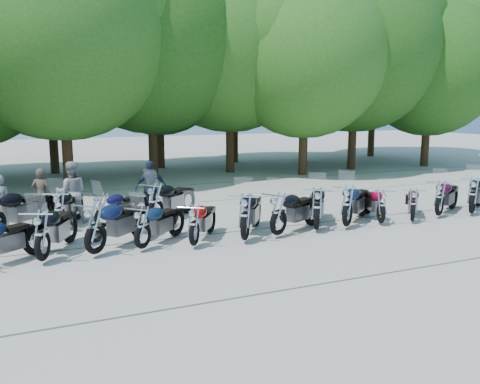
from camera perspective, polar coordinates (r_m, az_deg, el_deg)
name	(u,v)px	position (r m, az deg, el deg)	size (l,w,h in m)	color
ground	(264,245)	(12.78, 2.73, -5.91)	(90.00, 90.00, 0.00)	#A5A095
tree_3	(61,32)	(22.51, -19.50, 16.54)	(8.70, 8.70, 10.67)	#3A2614
tree_4	(150,36)	(25.04, -10.08, 16.91)	(9.13, 9.13, 11.20)	#3A2614
tree_5	(230,42)	(26.43, -1.16, 16.53)	(9.04, 9.04, 11.10)	#3A2614
tree_6	(305,55)	(25.55, 7.31, 14.98)	(8.00, 8.00, 9.82)	#3A2614
tree_7	(356,48)	(28.42, 12.85, 15.45)	(8.79, 8.79, 10.79)	#3A2614
tree_8	(430,68)	(30.87, 20.54, 12.90)	(7.53, 7.53, 9.25)	#3A2614
tree_11	(49,63)	(27.56, -20.70, 13.39)	(7.56, 7.56, 9.28)	#3A2614
tree_12	(158,62)	(28.52, -9.17, 14.20)	(7.88, 7.88, 9.67)	#3A2614
tree_13	(234,61)	(31.09, -0.64, 14.52)	(8.31, 8.31, 10.20)	#3A2614
tree_14	(304,65)	(31.66, 7.24, 13.98)	(8.02, 8.02, 9.84)	#3A2614
tree_15	(375,50)	(35.89, 14.92, 15.15)	(9.67, 9.67, 11.86)	#3A2614
motorcycle_2	(42,234)	(11.91, -21.36, -4.38)	(0.73, 2.40, 1.36)	black
motorcycle_3	(95,227)	(12.05, -15.96, -3.76)	(0.77, 2.52, 1.42)	#0D163A
motorcycle_4	(142,226)	(12.29, -10.91, -3.77)	(0.66, 2.17, 1.23)	#0C1F38
motorcycle_5	(194,224)	(12.37, -5.17, -3.56)	(0.65, 2.15, 1.22)	#980705
motorcycle_6	(245,215)	(12.77, 0.59, -2.60)	(0.77, 2.54, 1.43)	black
motorcycle_7	(279,212)	(13.31, 4.36, -2.29)	(0.73, 2.40, 1.36)	black
motorcycle_8	(317,207)	(14.00, 8.64, -1.66)	(0.76, 2.50, 1.41)	black
motorcycle_9	(348,204)	(14.52, 12.00, -1.35)	(0.76, 2.50, 1.41)	black
motorcycle_10	(381,205)	(15.23, 15.58, -1.41)	(0.64, 2.11, 1.19)	maroon
motorcycle_11	(413,204)	(15.77, 18.87, -1.24)	(0.63, 2.07, 1.17)	#3B081E
motorcycle_12	(440,197)	(16.78, 21.54, -0.51)	(0.71, 2.33, 1.32)	#360721
motorcycle_13	(473,194)	(17.51, 24.70, -0.22)	(0.74, 2.44, 1.38)	black
motorcycle_15	(60,209)	(14.64, -19.60, -1.86)	(0.70, 2.29, 1.29)	black
motorcycle_16	(103,209)	(14.63, -15.18, -1.85)	(0.64, 2.10, 1.18)	#0F0D3A
motorcycle_17	(155,201)	(14.88, -9.48, -1.06)	(0.75, 2.45, 1.39)	black
rider_0	(0,203)	(15.42, -25.34, -1.12)	(0.58, 0.38, 1.58)	gray
rider_1	(71,192)	(15.74, -18.40, -0.02)	(0.89, 0.69, 1.83)	#9C9C9E
rider_2	(151,188)	(16.35, -9.97, 0.49)	(1.01, 0.42, 1.72)	#1F2E40
rider_3	(42,195)	(16.22, -21.37, -0.30)	(0.59, 0.39, 1.61)	#4D4237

